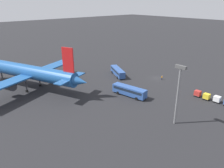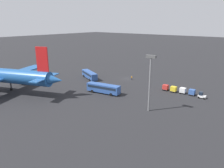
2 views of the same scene
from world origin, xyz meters
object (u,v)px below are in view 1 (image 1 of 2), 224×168
Objects in this scene: shuttle_bus_far at (129,90)px; worker_person at (162,78)px; cargo_cart_white at (217,99)px; cargo_cart_yellow at (207,96)px; airplane at (29,72)px; cargo_cart_red at (198,93)px; shuttle_bus_near at (118,71)px.

worker_person is (2.34, -20.98, -1.04)m from shuttle_bus_far.
worker_person is 24.31m from cargo_cart_white.
airplane is at bearing 39.43° from cargo_cart_yellow.
shuttle_bus_far is at bearing 96.37° from worker_person.
airplane is 58.29m from cargo_cart_red.
shuttle_bus_far is 22.51m from cargo_cart_red.
airplane is 60.56m from cargo_cart_yellow.
cargo_cart_white is (-23.95, 4.15, 0.32)m from worker_person.
shuttle_bus_far reaches higher than worker_person.
shuttle_bus_far is 27.40m from cargo_cart_white.
cargo_cart_red is at bearing 3.51° from cargo_cart_white.
cargo_cart_white is 6.26m from cargo_cart_red.
cargo_cart_red is at bearing -143.02° from shuttle_bus_far.
cargo_cart_red is (6.25, 0.38, 0.00)m from cargo_cart_white.
cargo_cart_red is at bearing 165.62° from worker_person.
shuttle_bus_far is at bearing 37.90° from cargo_cart_white.
airplane is 50.45m from worker_person.
cargo_cart_yellow is (-46.61, -38.33, -5.04)m from airplane.
shuttle_bus_near is at bearing 7.84° from cargo_cart_yellow.
worker_person is 0.84× the size of cargo_cart_white.
cargo_cart_yellow is at bearing -162.35° from airplane.
cargo_cart_yellow is (3.13, 0.54, 0.00)m from cargo_cart_white.
shuttle_bus_far is at bearing 41.37° from cargo_cart_yellow.
cargo_cart_white is at bearing 170.16° from worker_person.
cargo_cart_red is (-33.23, -5.16, -0.66)m from shuttle_bus_near.
shuttle_bus_far is 6.03× the size of cargo_cart_red.
shuttle_bus_near reaches higher than worker_person.
shuttle_bus_near is 6.95× the size of worker_person.
shuttle_bus_far reaches higher than cargo_cart_white.
airplane is 35.15m from shuttle_bus_near.
shuttle_bus_far is 6.03× the size of cargo_cart_yellow.
cargo_cart_yellow and cargo_cart_red have the same top height.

